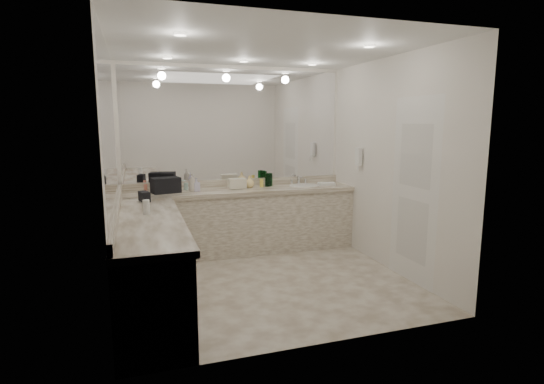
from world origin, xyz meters
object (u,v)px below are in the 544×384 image
object	(u,v)px
wall_phone	(359,156)
hand_towel	(326,184)
black_toiletry_bag	(166,185)
sink	(304,186)
soap_bottle_b	(196,184)
cream_cosmetic_case	(237,184)
soap_bottle_c	(249,182)
soap_bottle_a	(192,183)

from	to	relation	value
wall_phone	hand_towel	distance (m)	0.67
wall_phone	black_toiletry_bag	distance (m)	2.64
black_toiletry_bag	hand_towel	world-z (taller)	black_toiletry_bag
sink	soap_bottle_b	bearing A→B (deg)	-179.29
black_toiletry_bag	cream_cosmetic_case	world-z (taller)	black_toiletry_bag
sink	cream_cosmetic_case	distance (m)	1.00
soap_bottle_c	soap_bottle_b	bearing A→B (deg)	-173.86
black_toiletry_bag	soap_bottle_a	size ratio (longest dim) A/B	1.49
sink	black_toiletry_bag	world-z (taller)	black_toiletry_bag
cream_cosmetic_case	soap_bottle_c	distance (m)	0.19
cream_cosmetic_case	black_toiletry_bag	bearing A→B (deg)	179.50
hand_towel	soap_bottle_b	bearing A→B (deg)	178.76
wall_phone	sink	bearing A→B (deg)	140.43
sink	black_toiletry_bag	xyz separation A→B (m)	(-1.96, -0.02, 0.11)
sink	hand_towel	size ratio (longest dim) A/B	1.83
sink	wall_phone	xyz separation A→B (m)	(0.61, -0.50, 0.46)
wall_phone	soap_bottle_b	bearing A→B (deg)	167.52
black_toiletry_bag	soap_bottle_b	world-z (taller)	black_toiletry_bag
soap_bottle_a	soap_bottle_c	world-z (taller)	soap_bottle_a
wall_phone	black_toiletry_bag	bearing A→B (deg)	169.34
hand_towel	soap_bottle_a	bearing A→B (deg)	178.83
sink	soap_bottle_a	bearing A→B (deg)	-179.28
sink	wall_phone	distance (m)	0.91
sink	wall_phone	bearing A→B (deg)	-39.57
wall_phone	soap_bottle_c	size ratio (longest dim) A/B	1.39
cream_cosmetic_case	hand_towel	xyz separation A→B (m)	(1.33, -0.08, -0.05)
soap_bottle_b	soap_bottle_c	size ratio (longest dim) A/B	1.06
hand_towel	soap_bottle_b	size ratio (longest dim) A/B	1.31
sink	hand_towel	world-z (taller)	hand_towel
soap_bottle_a	black_toiletry_bag	bearing A→B (deg)	179.32
sink	soap_bottle_b	size ratio (longest dim) A/B	2.40
soap_bottle_c	wall_phone	bearing A→B (deg)	-21.74
cream_cosmetic_case	hand_towel	world-z (taller)	cream_cosmetic_case
cream_cosmetic_case	wall_phone	bearing A→B (deg)	-20.74
hand_towel	soap_bottle_c	xyz separation A→B (m)	(-1.14, 0.12, 0.07)
sink	soap_bottle_b	xyz separation A→B (m)	(-1.57, -0.02, 0.10)
black_toiletry_bag	soap_bottle_c	world-z (taller)	black_toiletry_bag
soap_bottle_c	hand_towel	bearing A→B (deg)	-6.15
soap_bottle_a	soap_bottle_c	distance (m)	0.82
hand_towel	black_toiletry_bag	bearing A→B (deg)	178.90
wall_phone	soap_bottle_c	xyz separation A→B (m)	(-1.41, 0.56, -0.36)
sink	soap_bottle_a	world-z (taller)	soap_bottle_a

